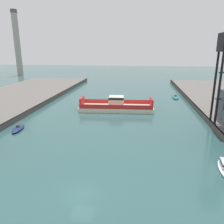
{
  "coord_description": "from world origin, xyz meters",
  "views": [
    {
      "loc": [
        6.01,
        -20.66,
        15.59
      ],
      "look_at": [
        0.0,
        26.87,
        2.0
      ],
      "focal_mm": 35.56,
      "sensor_mm": 36.0,
      "label": 1
    }
  ],
  "objects_px": {
    "moored_boat_near_left": "(175,97)",
    "moored_boat_near_right": "(18,129)",
    "chain_ferry": "(116,106)",
    "smokestack_distant_a": "(17,42)"
  },
  "relations": [
    {
      "from": "chain_ferry",
      "to": "moored_boat_near_left",
      "type": "relative_size",
      "value": 2.93
    },
    {
      "from": "moored_boat_near_left",
      "to": "smokestack_distant_a",
      "type": "relative_size",
      "value": 0.18
    },
    {
      "from": "moored_boat_near_left",
      "to": "moored_boat_near_right",
      "type": "distance_m",
      "value": 50.39
    },
    {
      "from": "chain_ferry",
      "to": "moored_boat_near_right",
      "type": "relative_size",
      "value": 3.66
    },
    {
      "from": "chain_ferry",
      "to": "smokestack_distant_a",
      "type": "relative_size",
      "value": 0.52
    },
    {
      "from": "moored_boat_near_right",
      "to": "smokestack_distant_a",
      "type": "relative_size",
      "value": 0.14
    },
    {
      "from": "moored_boat_near_left",
      "to": "smokestack_distant_a",
      "type": "height_order",
      "value": "smokestack_distant_a"
    },
    {
      "from": "moored_boat_near_left",
      "to": "moored_boat_near_right",
      "type": "relative_size",
      "value": 1.25
    },
    {
      "from": "chain_ferry",
      "to": "smokestack_distant_a",
      "type": "height_order",
      "value": "smokestack_distant_a"
    },
    {
      "from": "chain_ferry",
      "to": "moored_boat_near_left",
      "type": "height_order",
      "value": "chain_ferry"
    }
  ]
}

